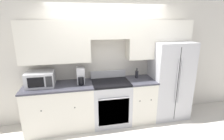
% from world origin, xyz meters
% --- Properties ---
extents(ground_plane, '(12.00, 12.00, 0.00)m').
position_xyz_m(ground_plane, '(0.00, 0.00, 0.00)').
color(ground_plane, beige).
extents(wall_back, '(8.00, 0.39, 2.60)m').
position_xyz_m(wall_back, '(0.00, 0.58, 1.50)').
color(wall_back, beige).
rests_on(wall_back, ground_plane).
extents(lower_cabinets_left, '(1.36, 0.64, 0.94)m').
position_xyz_m(lower_cabinets_left, '(-1.08, 0.31, 0.47)').
color(lower_cabinets_left, silver).
rests_on(lower_cabinets_left, ground_plane).
extents(lower_cabinets_right, '(0.57, 0.64, 0.94)m').
position_xyz_m(lower_cabinets_right, '(0.64, 0.31, 0.47)').
color(lower_cabinets_right, silver).
rests_on(lower_cabinets_right, ground_plane).
extents(oven_range, '(0.78, 0.65, 1.10)m').
position_xyz_m(oven_range, '(-0.03, 0.31, 0.48)').
color(oven_range, '#B7B7BC').
rests_on(oven_range, ground_plane).
extents(refrigerator, '(0.84, 0.75, 1.73)m').
position_xyz_m(refrigerator, '(1.33, 0.36, 0.87)').
color(refrigerator, '#B7B7BC').
rests_on(refrigerator, ground_plane).
extents(microwave, '(0.52, 0.41, 0.29)m').
position_xyz_m(microwave, '(-1.40, 0.36, 1.08)').
color(microwave, '#B7B7BC').
rests_on(microwave, lower_cabinets_left).
extents(bottle, '(0.07, 0.07, 0.22)m').
position_xyz_m(bottle, '(0.58, 0.43, 1.03)').
color(bottle, black).
rests_on(bottle, lower_cabinets_right).
extents(coffee_maker, '(0.16, 0.28, 0.33)m').
position_xyz_m(coffee_maker, '(-0.64, 0.33, 1.09)').
color(coffee_maker, '#B7B7BC').
rests_on(coffee_maker, lower_cabinets_left).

